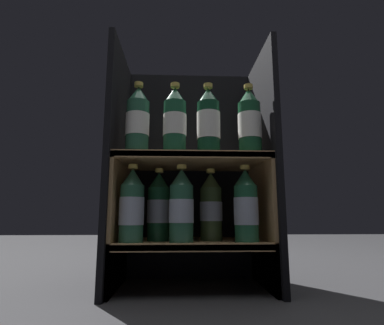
# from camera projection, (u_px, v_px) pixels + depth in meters

# --- Properties ---
(ground_plane) EXTENTS (6.00, 6.00, 0.00)m
(ground_plane) POSITION_uv_depth(u_px,v_px,m) (194.00, 301.00, 0.88)
(ground_plane) COLOR #2D2D30
(fridge_back_wall) EXTENTS (0.57, 0.02, 0.87)m
(fridge_back_wall) POSITION_uv_depth(u_px,v_px,m) (190.00, 171.00, 1.27)
(fridge_back_wall) COLOR black
(fridge_back_wall) RESTS_ON ground_plane
(fridge_side_left) EXTENTS (0.02, 0.36, 0.87)m
(fridge_side_left) POSITION_uv_depth(u_px,v_px,m) (117.00, 164.00, 1.10)
(fridge_side_left) COLOR black
(fridge_side_left) RESTS_ON ground_plane
(fridge_side_right) EXTENTS (0.02, 0.36, 0.87)m
(fridge_side_right) POSITION_uv_depth(u_px,v_px,m) (264.00, 165.00, 1.12)
(fridge_side_right) COLOR black
(fridge_side_right) RESTS_ON ground_plane
(shelf_lower) EXTENTS (0.53, 0.32, 0.16)m
(shelf_lower) POSITION_uv_depth(u_px,v_px,m) (192.00, 249.00, 1.04)
(shelf_lower) COLOR tan
(shelf_lower) RESTS_ON ground_plane
(shelf_upper) EXTENTS (0.53, 0.32, 0.45)m
(shelf_upper) POSITION_uv_depth(u_px,v_px,m) (192.00, 193.00, 1.08)
(shelf_upper) COLOR tan
(shelf_upper) RESTS_ON ground_plane
(bottle_upper_front_0) EXTENTS (0.08, 0.08, 0.25)m
(bottle_upper_front_0) POSITION_uv_depth(u_px,v_px,m) (138.00, 121.00, 1.02)
(bottle_upper_front_0) COLOR #285B42
(bottle_upper_front_0) RESTS_ON shelf_upper
(bottle_upper_front_1) EXTENTS (0.08, 0.08, 0.25)m
(bottle_upper_front_1) POSITION_uv_depth(u_px,v_px,m) (175.00, 122.00, 1.03)
(bottle_upper_front_1) COLOR #1E5638
(bottle_upper_front_1) RESTS_ON shelf_upper
(bottle_upper_front_2) EXTENTS (0.08, 0.08, 0.25)m
(bottle_upper_front_2) POSITION_uv_depth(u_px,v_px,m) (208.00, 122.00, 1.03)
(bottle_upper_front_2) COLOR #144228
(bottle_upper_front_2) RESTS_ON shelf_upper
(bottle_upper_front_3) EXTENTS (0.08, 0.08, 0.25)m
(bottle_upper_front_3) POSITION_uv_depth(u_px,v_px,m) (250.00, 123.00, 1.04)
(bottle_upper_front_3) COLOR #194C2D
(bottle_upper_front_3) RESTS_ON shelf_upper
(bottle_lower_front_0) EXTENTS (0.08, 0.08, 0.25)m
(bottle_lower_front_0) POSITION_uv_depth(u_px,v_px,m) (132.00, 207.00, 0.97)
(bottle_lower_front_0) COLOR #285B42
(bottle_lower_front_0) RESTS_ON shelf_lower
(bottle_lower_front_1) EXTENTS (0.08, 0.08, 0.25)m
(bottle_lower_front_1) POSITION_uv_depth(u_px,v_px,m) (181.00, 207.00, 0.98)
(bottle_lower_front_1) COLOR #285B42
(bottle_lower_front_1) RESTS_ON shelf_lower
(bottle_lower_front_2) EXTENTS (0.08, 0.08, 0.25)m
(bottle_lower_front_2) POSITION_uv_depth(u_px,v_px,m) (246.00, 207.00, 0.99)
(bottle_lower_front_2) COLOR #1E5638
(bottle_lower_front_2) RESTS_ON shelf_lower
(bottle_lower_back_0) EXTENTS (0.08, 0.08, 0.25)m
(bottle_lower_back_0) POSITION_uv_depth(u_px,v_px,m) (159.00, 208.00, 1.06)
(bottle_lower_back_0) COLOR #194C2D
(bottle_lower_back_0) RESTS_ON shelf_lower
(bottle_lower_back_1) EXTENTS (0.08, 0.08, 0.25)m
(bottle_lower_back_1) POSITION_uv_depth(u_px,v_px,m) (211.00, 207.00, 1.07)
(bottle_lower_back_1) COLOR #384C28
(bottle_lower_back_1) RESTS_ON shelf_lower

